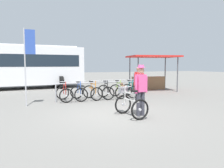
{
  "coord_description": "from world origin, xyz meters",
  "views": [
    {
      "loc": [
        -2.96,
        -6.98,
        1.73
      ],
      "look_at": [
        0.19,
        0.66,
        1.0
      ],
      "focal_mm": 35.44,
      "sensor_mm": 36.0,
      "label": 1
    }
  ],
  "objects_px": {
    "racked_bike_lime": "(118,91)",
    "featured_bicycle": "(129,102)",
    "racked_bike_red": "(64,93)",
    "person_with_featured_bike": "(141,88)",
    "racked_bike_orange": "(93,92)",
    "racked_bike_black": "(106,91)",
    "racked_bike_teal": "(130,90)",
    "bus_distant": "(10,64)",
    "banner_flag": "(28,52)",
    "pedestrian_with_backpack": "(138,82)",
    "market_stall": "(151,70)",
    "racked_bike_blue": "(79,93)"
  },
  "relations": [
    {
      "from": "racked_bike_lime",
      "to": "featured_bicycle",
      "type": "distance_m",
      "value": 4.11
    },
    {
      "from": "racked_bike_red",
      "to": "person_with_featured_bike",
      "type": "height_order",
      "value": "person_with_featured_bike"
    },
    {
      "from": "featured_bicycle",
      "to": "person_with_featured_bike",
      "type": "distance_m",
      "value": 0.61
    },
    {
      "from": "racked_bike_orange",
      "to": "racked_bike_black",
      "type": "distance_m",
      "value": 0.7
    },
    {
      "from": "racked_bike_teal",
      "to": "racked_bike_red",
      "type": "bearing_deg",
      "value": -179.18
    },
    {
      "from": "bus_distant",
      "to": "banner_flag",
      "type": "distance_m",
      "value": 7.42
    },
    {
      "from": "pedestrian_with_backpack",
      "to": "bus_distant",
      "type": "bearing_deg",
      "value": 124.58
    },
    {
      "from": "racked_bike_black",
      "to": "racked_bike_teal",
      "type": "distance_m",
      "value": 1.4
    },
    {
      "from": "bus_distant",
      "to": "pedestrian_with_backpack",
      "type": "bearing_deg",
      "value": -55.42
    },
    {
      "from": "racked_bike_black",
      "to": "racked_bike_teal",
      "type": "xyz_separation_m",
      "value": [
        1.4,
        0.02,
        -0.0
      ]
    },
    {
      "from": "racked_bike_red",
      "to": "person_with_featured_bike",
      "type": "bearing_deg",
      "value": -65.3
    },
    {
      "from": "pedestrian_with_backpack",
      "to": "racked_bike_orange",
      "type": "bearing_deg",
      "value": 137.04
    },
    {
      "from": "racked_bike_red",
      "to": "market_stall",
      "type": "height_order",
      "value": "market_stall"
    },
    {
      "from": "racked_bike_blue",
      "to": "pedestrian_with_backpack",
      "type": "bearing_deg",
      "value": -33.26
    },
    {
      "from": "racked_bike_blue",
      "to": "bus_distant",
      "type": "distance_m",
      "value": 7.48
    },
    {
      "from": "racked_bike_orange",
      "to": "pedestrian_with_backpack",
      "type": "distance_m",
      "value": 2.4
    },
    {
      "from": "market_stall",
      "to": "banner_flag",
      "type": "height_order",
      "value": "banner_flag"
    },
    {
      "from": "market_stall",
      "to": "racked_bike_lime",
      "type": "bearing_deg",
      "value": -146.27
    },
    {
      "from": "banner_flag",
      "to": "racked_bike_black",
      "type": "bearing_deg",
      "value": 11.58
    },
    {
      "from": "racked_bike_lime",
      "to": "racked_bike_teal",
      "type": "relative_size",
      "value": 0.99
    },
    {
      "from": "racked_bike_orange",
      "to": "pedestrian_with_backpack",
      "type": "bearing_deg",
      "value": -42.96
    },
    {
      "from": "banner_flag",
      "to": "pedestrian_with_backpack",
      "type": "bearing_deg",
      "value": -10.26
    },
    {
      "from": "racked_bike_teal",
      "to": "pedestrian_with_backpack",
      "type": "height_order",
      "value": "pedestrian_with_backpack"
    },
    {
      "from": "racked_bike_teal",
      "to": "bus_distant",
      "type": "relative_size",
      "value": 0.12
    },
    {
      "from": "featured_bicycle",
      "to": "banner_flag",
      "type": "height_order",
      "value": "banner_flag"
    },
    {
      "from": "racked_bike_lime",
      "to": "market_stall",
      "type": "relative_size",
      "value": 0.33
    },
    {
      "from": "bus_distant",
      "to": "banner_flag",
      "type": "height_order",
      "value": "banner_flag"
    },
    {
      "from": "pedestrian_with_backpack",
      "to": "banner_flag",
      "type": "relative_size",
      "value": 0.51
    },
    {
      "from": "featured_bicycle",
      "to": "banner_flag",
      "type": "bearing_deg",
      "value": 134.12
    },
    {
      "from": "racked_bike_blue",
      "to": "banner_flag",
      "type": "relative_size",
      "value": 0.35
    },
    {
      "from": "person_with_featured_bike",
      "to": "pedestrian_with_backpack",
      "type": "distance_m",
      "value": 2.74
    },
    {
      "from": "bus_distant",
      "to": "market_stall",
      "type": "xyz_separation_m",
      "value": [
        8.75,
        -4.3,
        -0.35
      ]
    },
    {
      "from": "person_with_featured_bike",
      "to": "bus_distant",
      "type": "relative_size",
      "value": 0.17
    },
    {
      "from": "racked_bike_teal",
      "to": "featured_bicycle",
      "type": "xyz_separation_m",
      "value": [
        -2.03,
        -3.9,
        0.12
      ]
    },
    {
      "from": "racked_bike_teal",
      "to": "person_with_featured_bike",
      "type": "bearing_deg",
      "value": -112.39
    },
    {
      "from": "racked_bike_black",
      "to": "featured_bicycle",
      "type": "relative_size",
      "value": 0.97
    },
    {
      "from": "racked_bike_teal",
      "to": "racked_bike_lime",
      "type": "bearing_deg",
      "value": -179.18
    },
    {
      "from": "racked_bike_red",
      "to": "banner_flag",
      "type": "xyz_separation_m",
      "value": [
        -1.57,
        -0.72,
        1.86
      ]
    },
    {
      "from": "racked_bike_lime",
      "to": "market_stall",
      "type": "height_order",
      "value": "market_stall"
    },
    {
      "from": "racked_bike_orange",
      "to": "featured_bicycle",
      "type": "relative_size",
      "value": 0.95
    },
    {
      "from": "racked_bike_blue",
      "to": "banner_flag",
      "type": "distance_m",
      "value": 3.02
    },
    {
      "from": "racked_bike_black",
      "to": "racked_bike_lime",
      "type": "distance_m",
      "value": 0.7
    },
    {
      "from": "racked_bike_red",
      "to": "market_stall",
      "type": "relative_size",
      "value": 0.32
    },
    {
      "from": "racked_bike_blue",
      "to": "racked_bike_black",
      "type": "bearing_deg",
      "value": 0.82
    },
    {
      "from": "racked_bike_lime",
      "to": "featured_bicycle",
      "type": "height_order",
      "value": "featured_bicycle"
    },
    {
      "from": "racked_bike_teal",
      "to": "racked_bike_blue",
      "type": "bearing_deg",
      "value": -179.18
    },
    {
      "from": "racked_bike_red",
      "to": "racked_bike_black",
      "type": "height_order",
      "value": "same"
    },
    {
      "from": "featured_bicycle",
      "to": "pedestrian_with_backpack",
      "type": "relative_size",
      "value": 0.75
    },
    {
      "from": "racked_bike_blue",
      "to": "bus_distant",
      "type": "xyz_separation_m",
      "value": [
        -3.24,
        6.61,
        1.37
      ]
    },
    {
      "from": "pedestrian_with_backpack",
      "to": "bus_distant",
      "type": "distance_m",
      "value": 9.97
    }
  ]
}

